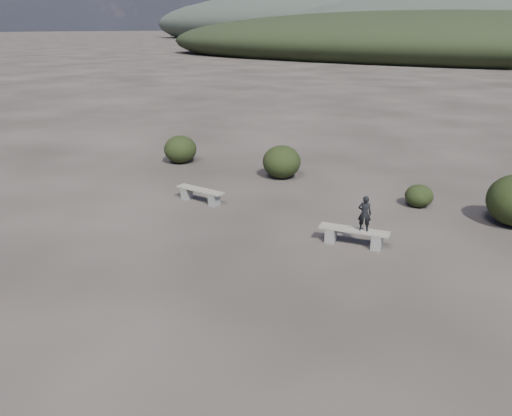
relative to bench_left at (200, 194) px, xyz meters
The scene contains 7 objects.
ground 6.68m from the bench_left, 54.54° to the right, with size 1200.00×1200.00×0.00m, color #292320.
bench_left is the anchor object (origin of this frame).
bench_right 5.97m from the bench_left, ahead, with size 1.99×0.78×0.49m.
seated_person 6.25m from the bench_left, ahead, with size 0.37×0.24×1.01m, color black.
shrub_b 4.27m from the bench_left, 79.33° to the left, with size 1.54×1.54×1.32m, color black.
shrub_c 7.52m from the bench_left, 30.52° to the left, with size 0.95×0.95×0.76m, color black.
shrub_f 5.61m from the bench_left, 139.08° to the left, with size 1.45×1.45×1.23m, color black.
Camera 1 is at (7.01, -7.18, 5.79)m, focal length 35.00 mm.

